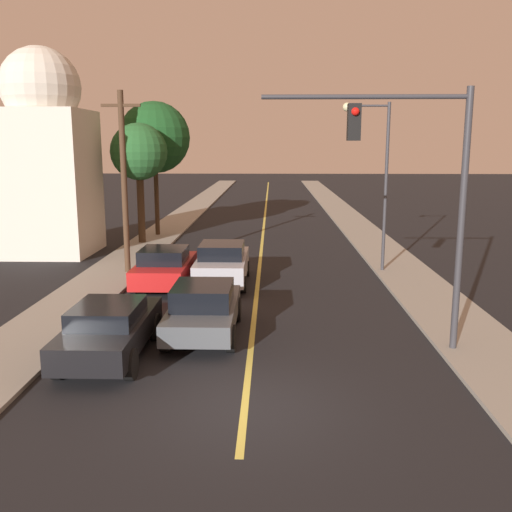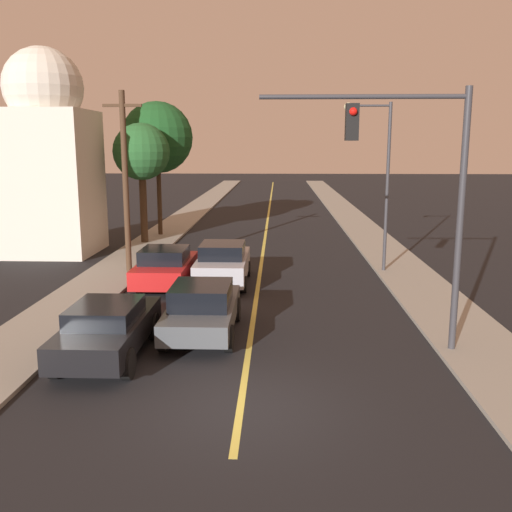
{
  "view_description": "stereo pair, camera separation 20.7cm",
  "coord_description": "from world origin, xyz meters",
  "px_view_note": "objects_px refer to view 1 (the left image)",
  "views": [
    {
      "loc": [
        0.55,
        -11.09,
        5.41
      ],
      "look_at": [
        0.0,
        8.47,
        1.6
      ],
      "focal_mm": 40.0,
      "sensor_mm": 36.0,
      "label": 1
    },
    {
      "loc": [
        0.76,
        -11.08,
        5.41
      ],
      "look_at": [
        0.0,
        8.47,
        1.6
      ],
      "focal_mm": 40.0,
      "sensor_mm": 36.0,
      "label": 2
    }
  ],
  "objects_px": {
    "tree_left_far": "(155,138)",
    "traffic_signal_mast": "(419,175)",
    "streetlamp_right": "(376,164)",
    "car_near_lane_second": "(222,263)",
    "car_near_lane_front": "(204,309)",
    "car_outer_lane_front": "(110,329)",
    "tree_left_near": "(139,153)",
    "domed_building_left": "(45,156)",
    "car_outer_lane_second": "(165,267)",
    "utility_pole_left": "(124,179)"
  },
  "relations": [
    {
      "from": "tree_left_far",
      "to": "utility_pole_left",
      "type": "bearing_deg",
      "value": -85.79
    },
    {
      "from": "utility_pole_left",
      "to": "car_near_lane_second",
      "type": "bearing_deg",
      "value": -21.49
    },
    {
      "from": "car_near_lane_front",
      "to": "traffic_signal_mast",
      "type": "xyz_separation_m",
      "value": [
        5.63,
        -1.14,
        3.87
      ]
    },
    {
      "from": "car_outer_lane_second",
      "to": "traffic_signal_mast",
      "type": "bearing_deg",
      "value": -41.37
    },
    {
      "from": "car_outer_lane_front",
      "to": "streetlamp_right",
      "type": "xyz_separation_m",
      "value": [
        8.46,
        10.36,
        3.86
      ]
    },
    {
      "from": "car_outer_lane_second",
      "to": "streetlamp_right",
      "type": "height_order",
      "value": "streetlamp_right"
    },
    {
      "from": "utility_pole_left",
      "to": "tree_left_far",
      "type": "height_order",
      "value": "tree_left_far"
    },
    {
      "from": "traffic_signal_mast",
      "to": "utility_pole_left",
      "type": "relative_size",
      "value": 0.9
    },
    {
      "from": "car_near_lane_front",
      "to": "car_near_lane_second",
      "type": "bearing_deg",
      "value": 90.0
    },
    {
      "from": "tree_left_near",
      "to": "domed_building_left",
      "type": "bearing_deg",
      "value": -144.69
    },
    {
      "from": "tree_left_far",
      "to": "traffic_signal_mast",
      "type": "bearing_deg",
      "value": -61.25
    },
    {
      "from": "tree_left_near",
      "to": "car_outer_lane_front",
      "type": "bearing_deg",
      "value": -79.89
    },
    {
      "from": "tree_left_far",
      "to": "car_outer_lane_second",
      "type": "bearing_deg",
      "value": -77.48
    },
    {
      "from": "car_near_lane_second",
      "to": "car_outer_lane_second",
      "type": "distance_m",
      "value": 2.25
    },
    {
      "from": "car_near_lane_second",
      "to": "tree_left_far",
      "type": "bearing_deg",
      "value": 112.55
    },
    {
      "from": "streetlamp_right",
      "to": "domed_building_left",
      "type": "xyz_separation_m",
      "value": [
        -15.54,
        4.01,
        0.25
      ]
    },
    {
      "from": "car_near_lane_front",
      "to": "car_outer_lane_second",
      "type": "relative_size",
      "value": 1.03
    },
    {
      "from": "tree_left_near",
      "to": "car_outer_lane_second",
      "type": "bearing_deg",
      "value": -72.31
    },
    {
      "from": "car_near_lane_second",
      "to": "tree_left_far",
      "type": "height_order",
      "value": "tree_left_far"
    },
    {
      "from": "car_outer_lane_front",
      "to": "tree_left_far",
      "type": "bearing_deg",
      "value": 97.84
    },
    {
      "from": "car_near_lane_second",
      "to": "utility_pole_left",
      "type": "relative_size",
      "value": 0.6
    },
    {
      "from": "streetlamp_right",
      "to": "tree_left_near",
      "type": "xyz_separation_m",
      "value": [
        -11.53,
        6.85,
        0.35
      ]
    },
    {
      "from": "car_near_lane_second",
      "to": "car_outer_lane_second",
      "type": "xyz_separation_m",
      "value": [
        -2.19,
        -0.47,
        -0.06
      ]
    },
    {
      "from": "domed_building_left",
      "to": "tree_left_near",
      "type": "bearing_deg",
      "value": 35.31
    },
    {
      "from": "traffic_signal_mast",
      "to": "tree_left_near",
      "type": "relative_size",
      "value": 1.04
    },
    {
      "from": "utility_pole_left",
      "to": "domed_building_left",
      "type": "distance_m",
      "value": 6.95
    },
    {
      "from": "streetlamp_right",
      "to": "domed_building_left",
      "type": "height_order",
      "value": "domed_building_left"
    },
    {
      "from": "car_near_lane_second",
      "to": "domed_building_left",
      "type": "bearing_deg",
      "value": 145.77
    },
    {
      "from": "tree_left_far",
      "to": "tree_left_near",
      "type": "bearing_deg",
      "value": -96.55
    },
    {
      "from": "traffic_signal_mast",
      "to": "tree_left_far",
      "type": "distance_m",
      "value": 22.02
    },
    {
      "from": "car_near_lane_second",
      "to": "traffic_signal_mast",
      "type": "relative_size",
      "value": 0.66
    },
    {
      "from": "car_near_lane_front",
      "to": "domed_building_left",
      "type": "distance_m",
      "value": 16.12
    },
    {
      "from": "streetlamp_right",
      "to": "tree_left_near",
      "type": "height_order",
      "value": "streetlamp_right"
    },
    {
      "from": "tree_left_near",
      "to": "streetlamp_right",
      "type": "bearing_deg",
      "value": -30.73
    },
    {
      "from": "car_near_lane_second",
      "to": "tree_left_far",
      "type": "distance_m",
      "value": 13.84
    },
    {
      "from": "car_outer_lane_front",
      "to": "traffic_signal_mast",
      "type": "distance_m",
      "value": 8.76
    },
    {
      "from": "car_outer_lane_second",
      "to": "utility_pole_left",
      "type": "relative_size",
      "value": 0.58
    },
    {
      "from": "streetlamp_right",
      "to": "utility_pole_left",
      "type": "bearing_deg",
      "value": -176.48
    },
    {
      "from": "car_outer_lane_front",
      "to": "traffic_signal_mast",
      "type": "bearing_deg",
      "value": 5.11
    },
    {
      "from": "tree_left_near",
      "to": "car_near_lane_second",
      "type": "bearing_deg",
      "value": -60.08
    },
    {
      "from": "tree_left_far",
      "to": "domed_building_left",
      "type": "bearing_deg",
      "value": -127.66
    },
    {
      "from": "tree_left_far",
      "to": "streetlamp_right",
      "type": "bearing_deg",
      "value": -40.63
    },
    {
      "from": "car_near_lane_front",
      "to": "tree_left_far",
      "type": "distance_m",
      "value": 19.47
    },
    {
      "from": "utility_pole_left",
      "to": "tree_left_near",
      "type": "relative_size",
      "value": 1.15
    },
    {
      "from": "car_near_lane_front",
      "to": "domed_building_left",
      "type": "xyz_separation_m",
      "value": [
        -9.27,
        12.53,
        4.11
      ]
    },
    {
      "from": "car_outer_lane_front",
      "to": "utility_pole_left",
      "type": "height_order",
      "value": "utility_pole_left"
    },
    {
      "from": "car_near_lane_second",
      "to": "traffic_signal_mast",
      "type": "height_order",
      "value": "traffic_signal_mast"
    },
    {
      "from": "streetlamp_right",
      "to": "car_outer_lane_second",
      "type": "bearing_deg",
      "value": -161.9
    },
    {
      "from": "car_near_lane_front",
      "to": "utility_pole_left",
      "type": "height_order",
      "value": "utility_pole_left"
    },
    {
      "from": "car_outer_lane_front",
      "to": "tree_left_far",
      "type": "xyz_separation_m",
      "value": [
        -2.75,
        19.98,
        5.05
      ]
    }
  ]
}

